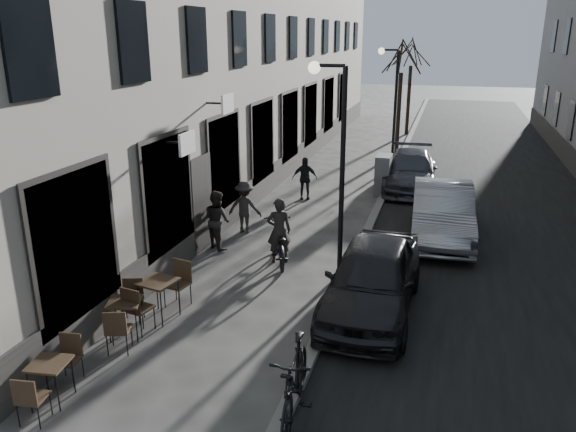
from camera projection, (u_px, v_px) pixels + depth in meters
The scene contains 19 objects.
road at pixel (486, 186), 21.88m from camera, with size 7.30×60.00×0.00m, color black.
kerb at pixel (391, 178), 22.82m from camera, with size 0.25×60.00×0.12m, color slate.
streetlamp_near at pixel (336, 149), 12.82m from camera, with size 0.90×0.28×5.09m.
streetlamp_far at pixel (392, 95), 23.78m from camera, with size 0.90×0.28×5.09m.
tree_near at pixel (402, 56), 26.03m from camera, with size 2.40×2.40×5.70m.
tree_far at pixel (412, 52), 31.51m from camera, with size 2.40×2.40×5.70m.
bistro_set_a at pixel (51, 378), 8.98m from camera, with size 0.65×1.46×0.84m.
bistro_set_b at pixel (126, 315), 10.91m from camera, with size 0.87×1.57×0.90m.
bistro_set_c at pixel (159, 295), 11.60m from camera, with size 0.81×1.75×1.00m.
utility_cabinet at pixel (383, 175), 20.61m from camera, with size 0.53×0.96×1.44m, color slate.
bicycle at pixel (279, 243), 14.46m from camera, with size 0.70×2.01×1.06m, color black.
cyclist_rider at pixel (279, 231), 14.36m from camera, with size 0.63×0.41×1.73m, color black.
pedestrian_near at pixel (217, 220), 15.33m from camera, with size 0.79×0.62×1.64m, color black.
pedestrian_mid at pixel (245, 207), 16.57m from camera, with size 1.00×0.58×1.56m, color #2C2826.
pedestrian_far at pixel (305, 178), 19.93m from camera, with size 0.89×0.37×1.52m, color black.
car_near at pixel (372, 278), 11.80m from camera, with size 1.81×4.49×1.53m, color black.
car_mid at pixel (442, 212), 16.12m from camera, with size 1.65×4.74×1.56m, color gray.
car_far at pixel (410, 171), 21.30m from camera, with size 1.95×4.79×1.39m, color #363740.
moped at pixel (295, 381), 8.55m from camera, with size 0.59×2.08×1.25m, color black.
Camera 1 is at (2.28, -6.47, 5.69)m, focal length 35.00 mm.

